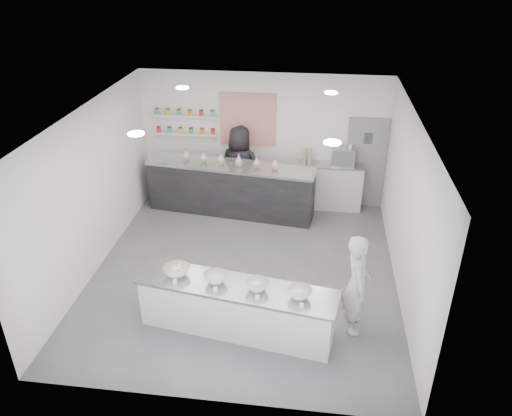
{
  "coord_description": "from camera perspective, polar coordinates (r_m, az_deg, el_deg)",
  "views": [
    {
      "loc": [
        1.18,
        -7.56,
        5.41
      ],
      "look_at": [
        0.16,
        0.4,
        1.13
      ],
      "focal_mm": 35.0,
      "sensor_mm": 36.0,
      "label": 1
    }
  ],
  "objects": [
    {
      "name": "ceiling",
      "position": [
        8.02,
        -1.54,
        10.57
      ],
      "size": [
        6.0,
        6.0,
        0.0
      ],
      "primitive_type": "plane",
      "rotation": [
        3.14,
        0.0,
        0.0
      ],
      "color": "white",
      "rests_on": "floor"
    },
    {
      "name": "preserve_jars",
      "position": [
        11.4,
        -8.1,
        9.75
      ],
      "size": [
        1.45,
        0.1,
        0.56
      ],
      "primitive_type": null,
      "color": "red",
      "rests_on": "jar_shelf_lower"
    },
    {
      "name": "jar_shelf_lower",
      "position": [
        11.51,
        -7.98,
        8.45
      ],
      "size": [
        1.45,
        0.22,
        0.04
      ],
      "primitive_type": "cube",
      "color": "silver",
      "rests_on": "back_wall"
    },
    {
      "name": "sneeze_guard",
      "position": [
        10.49,
        -3.54,
        5.01
      ],
      "size": [
        3.65,
        0.49,
        0.31
      ],
      "primitive_type": "cube",
      "rotation": [
        0.0,
        0.0,
        -0.13
      ],
      "color": "white",
      "rests_on": "back_bar"
    },
    {
      "name": "downlight_1",
      "position": [
        6.99,
        8.71,
        7.42
      ],
      "size": [
        0.24,
        0.24,
        0.02
      ],
      "primitive_type": "cylinder",
      "color": "white",
      "rests_on": "ceiling"
    },
    {
      "name": "left_wall",
      "position": [
        9.37,
        -18.3,
        1.9
      ],
      "size": [
        0.0,
        6.0,
        6.0
      ],
      "primitive_type": "plane",
      "rotation": [
        1.57,
        0.0,
        1.57
      ],
      "color": "white",
      "rests_on": "floor"
    },
    {
      "name": "floor",
      "position": [
        9.37,
        -1.31,
        -7.22
      ],
      "size": [
        6.0,
        6.0,
        0.0
      ],
      "primitive_type": "plane",
      "color": "#515156",
      "rests_on": "ground"
    },
    {
      "name": "back_wall",
      "position": [
        11.32,
        0.86,
        7.85
      ],
      "size": [
        5.5,
        0.0,
        5.5
      ],
      "primitive_type": "plane",
      "rotation": [
        1.57,
        0.0,
        0.0
      ],
      "color": "white",
      "rests_on": "floor"
    },
    {
      "name": "jar_shelf_upper",
      "position": [
        11.37,
        -8.12,
        10.45
      ],
      "size": [
        1.45,
        0.22,
        0.04
      ],
      "primitive_type": "cube",
      "color": "silver",
      "rests_on": "back_wall"
    },
    {
      "name": "back_door",
      "position": [
        11.45,
        12.39,
        5.0
      ],
      "size": [
        0.88,
        0.04,
        2.1
      ],
      "primitive_type": "cube",
      "color": "gray",
      "rests_on": "floor"
    },
    {
      "name": "pattern_panel",
      "position": [
        11.19,
        -0.95,
        10.05
      ],
      "size": [
        1.25,
        0.03,
        1.2
      ],
      "primitive_type": "cube",
      "color": "red",
      "rests_on": "back_wall"
    },
    {
      "name": "staff_left",
      "position": [
        11.29,
        -2.52,
        4.0
      ],
      "size": [
        0.91,
        0.78,
        1.62
      ],
      "primitive_type": "imported",
      "rotation": [
        0.0,
        0.0,
        3.38
      ],
      "color": "black",
      "rests_on": "floor"
    },
    {
      "name": "cup_stacks",
      "position": [
        11.15,
        5.86,
        5.88
      ],
      "size": [
        0.24,
        0.24,
        0.32
      ],
      "primitive_type": null,
      "color": "gray",
      "rests_on": "espresso_ledge"
    },
    {
      "name": "prep_counter",
      "position": [
        7.86,
        -2.22,
        -11.35
      ],
      "size": [
        3.16,
        1.19,
        0.84
      ],
      "primitive_type": "cube",
      "rotation": [
        0.0,
        0.0,
        -0.16
      ],
      "color": "silver",
      "rests_on": "floor"
    },
    {
      "name": "espresso_ledge",
      "position": [
        11.43,
        8.45,
        2.5
      ],
      "size": [
        1.44,
        0.46,
        1.07
      ],
      "primitive_type": "cube",
      "color": "silver",
      "rests_on": "floor"
    },
    {
      "name": "downlight_3",
      "position": [
        9.47,
        8.59,
        12.9
      ],
      "size": [
        0.24,
        0.24,
        0.02
      ],
      "primitive_type": "cylinder",
      "color": "white",
      "rests_on": "ceiling"
    },
    {
      "name": "downlight_2",
      "position": [
        9.82,
        -8.42,
        13.44
      ],
      "size": [
        0.24,
        0.24,
        0.02
      ],
      "primitive_type": "cylinder",
      "color": "white",
      "rests_on": "ceiling"
    },
    {
      "name": "prep_bowls",
      "position": [
        7.56,
        -2.29,
        -8.45
      ],
      "size": [
        2.36,
        0.84,
        0.15
      ],
      "primitive_type": null,
      "rotation": [
        0.0,
        0.0,
        -0.16
      ],
      "color": "white",
      "rests_on": "prep_counter"
    },
    {
      "name": "woman_prep",
      "position": [
        7.79,
        11.44,
        -8.54
      ],
      "size": [
        0.43,
        0.63,
        1.67
      ],
      "primitive_type": "imported",
      "rotation": [
        0.0,
        0.0,
        1.62
      ],
      "color": "beige",
      "rests_on": "floor"
    },
    {
      "name": "staff_right",
      "position": [
        11.21,
        -1.85,
        4.65
      ],
      "size": [
        1.02,
        0.75,
        1.91
      ],
      "primitive_type": "imported",
      "rotation": [
        0.0,
        0.0,
        2.98
      ],
      "color": "black",
      "rests_on": "floor"
    },
    {
      "name": "right_wall",
      "position": [
        8.65,
        16.91,
        -0.12
      ],
      "size": [
        0.0,
        6.0,
        6.0
      ],
      "primitive_type": "plane",
      "rotation": [
        1.57,
        0.0,
        -1.57
      ],
      "color": "white",
      "rests_on": "floor"
    },
    {
      "name": "downlight_0",
      "position": [
        7.45,
        -13.55,
        8.25
      ],
      "size": [
        0.24,
        0.24,
        0.02
      ],
      "primitive_type": "cylinder",
      "color": "white",
      "rests_on": "ceiling"
    },
    {
      "name": "espresso_machine",
      "position": [
        11.15,
        9.93,
        5.78
      ],
      "size": [
        0.5,
        0.34,
        0.38
      ],
      "primitive_type": "cube",
      "color": "#93969E",
      "rests_on": "espresso_ledge"
    },
    {
      "name": "cookie_bags",
      "position": [
        10.78,
        -3.01,
        5.59
      ],
      "size": [
        2.17,
        0.44,
        0.28
      ],
      "primitive_type": null,
      "rotation": [
        0.0,
        0.0,
        -0.13
      ],
      "color": "#F28ED7",
      "rests_on": "back_bar"
    },
    {
      "name": "back_bar",
      "position": [
        11.07,
        -2.91,
        2.15
      ],
      "size": [
        3.78,
        1.16,
        1.15
      ],
      "primitive_type": "cube",
      "rotation": [
        0.0,
        0.0,
        -0.13
      ],
      "color": "black",
      "rests_on": "floor"
    },
    {
      "name": "label_cards",
      "position": [
        7.18,
        -2.28,
        -11.08
      ],
      "size": [
        2.01,
        0.04,
        0.07
      ],
      "primitive_type": null,
      "color": "white",
      "rests_on": "prep_counter"
    }
  ]
}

